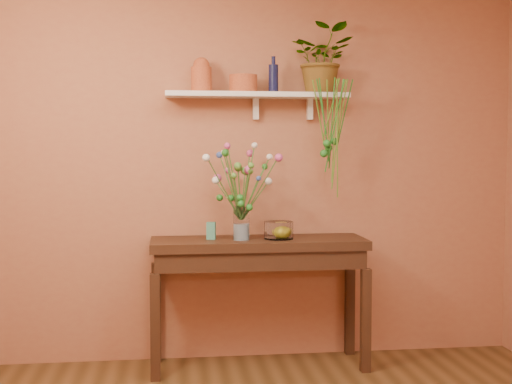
{
  "coord_description": "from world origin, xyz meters",
  "views": [
    {
      "loc": [
        -0.57,
        -2.95,
        1.53
      ],
      "look_at": [
        0.0,
        1.55,
        1.25
      ],
      "focal_mm": 47.72,
      "sensor_mm": 36.0,
      "label": 1
    }
  ],
  "objects_px": {
    "glass_bowl": "(279,231)",
    "bouquet": "(240,175)",
    "glass_vase": "(241,226)",
    "terracotta_jug": "(201,75)",
    "blue_bottle": "(273,78)",
    "spider_plant": "(323,60)",
    "sideboard": "(258,257)"
  },
  "relations": [
    {
      "from": "blue_bottle",
      "to": "terracotta_jug",
      "type": "bearing_deg",
      "value": -179.57
    },
    {
      "from": "sideboard",
      "to": "glass_vase",
      "type": "height_order",
      "value": "glass_vase"
    },
    {
      "from": "terracotta_jug",
      "to": "blue_bottle",
      "type": "distance_m",
      "value": 0.51
    },
    {
      "from": "terracotta_jug",
      "to": "glass_vase",
      "type": "height_order",
      "value": "terracotta_jug"
    },
    {
      "from": "glass_vase",
      "to": "glass_bowl",
      "type": "bearing_deg",
      "value": 3.63
    },
    {
      "from": "spider_plant",
      "to": "bouquet",
      "type": "relative_size",
      "value": 0.9
    },
    {
      "from": "terracotta_jug",
      "to": "spider_plant",
      "type": "distance_m",
      "value": 0.88
    },
    {
      "from": "blue_bottle",
      "to": "glass_bowl",
      "type": "distance_m",
      "value": 1.08
    },
    {
      "from": "sideboard",
      "to": "terracotta_jug",
      "type": "xyz_separation_m",
      "value": [
        -0.39,
        0.11,
        1.27
      ]
    },
    {
      "from": "terracotta_jug",
      "to": "glass_bowl",
      "type": "bearing_deg",
      "value": -14.95
    },
    {
      "from": "terracotta_jug",
      "to": "spider_plant",
      "type": "relative_size",
      "value": 0.5
    },
    {
      "from": "terracotta_jug",
      "to": "glass_vase",
      "type": "bearing_deg",
      "value": -30.88
    },
    {
      "from": "sideboard",
      "to": "terracotta_jug",
      "type": "distance_m",
      "value": 1.34
    },
    {
      "from": "terracotta_jug",
      "to": "blue_bottle",
      "type": "relative_size",
      "value": 0.94
    },
    {
      "from": "glass_vase",
      "to": "glass_bowl",
      "type": "height_order",
      "value": "glass_vase"
    },
    {
      "from": "spider_plant",
      "to": "bouquet",
      "type": "xyz_separation_m",
      "value": [
        -0.62,
        -0.18,
        -0.82
      ]
    },
    {
      "from": "terracotta_jug",
      "to": "spider_plant",
      "type": "xyz_separation_m",
      "value": [
        0.87,
        0.02,
        0.13
      ]
    },
    {
      "from": "terracotta_jug",
      "to": "spider_plant",
      "type": "height_order",
      "value": "spider_plant"
    },
    {
      "from": "sideboard",
      "to": "spider_plant",
      "type": "distance_m",
      "value": 1.49
    },
    {
      "from": "terracotta_jug",
      "to": "bouquet",
      "type": "height_order",
      "value": "terracotta_jug"
    },
    {
      "from": "spider_plant",
      "to": "glass_vase",
      "type": "bearing_deg",
      "value": -163.62
    },
    {
      "from": "glass_bowl",
      "to": "bouquet",
      "type": "bearing_deg",
      "value": -175.63
    },
    {
      "from": "blue_bottle",
      "to": "bouquet",
      "type": "distance_m",
      "value": 0.75
    },
    {
      "from": "terracotta_jug",
      "to": "blue_bottle",
      "type": "height_order",
      "value": "blue_bottle"
    },
    {
      "from": "blue_bottle",
      "to": "glass_vase",
      "type": "height_order",
      "value": "blue_bottle"
    },
    {
      "from": "terracotta_jug",
      "to": "bouquet",
      "type": "distance_m",
      "value": 0.76
    },
    {
      "from": "terracotta_jug",
      "to": "bouquet",
      "type": "relative_size",
      "value": 0.44
    },
    {
      "from": "glass_vase",
      "to": "glass_bowl",
      "type": "distance_m",
      "value": 0.27
    },
    {
      "from": "glass_vase",
      "to": "bouquet",
      "type": "xyz_separation_m",
      "value": [
        -0.01,
        -0.0,
        0.35
      ]
    },
    {
      "from": "bouquet",
      "to": "glass_bowl",
      "type": "relative_size",
      "value": 2.64
    },
    {
      "from": "bouquet",
      "to": "glass_bowl",
      "type": "xyz_separation_m",
      "value": [
        0.27,
        0.02,
        -0.39
      ]
    },
    {
      "from": "blue_bottle",
      "to": "glass_bowl",
      "type": "relative_size",
      "value": 1.25
    }
  ]
}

